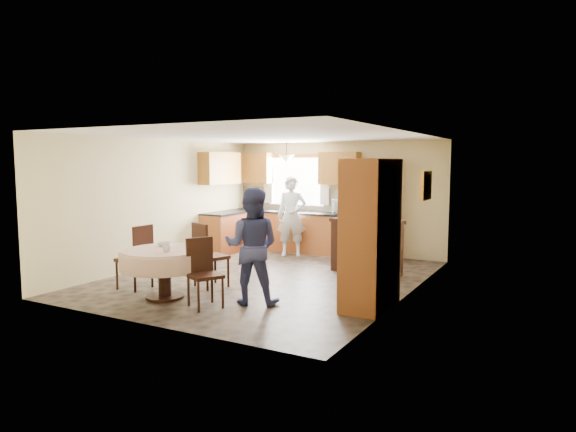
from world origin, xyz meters
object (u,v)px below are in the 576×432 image
(sideboard, at_px, (366,248))
(dining_table, at_px, (164,260))
(oven_tower, at_px, (380,209))
(chair_right, at_px, (203,269))
(chair_back, at_px, (207,252))
(cupboard, at_px, (371,234))
(person_dining, at_px, (252,246))
(chair_left, at_px, (138,254))
(person_sink, at_px, (292,216))

(sideboard, xyz_separation_m, dining_table, (-2.06, -3.12, 0.11))
(oven_tower, distance_m, chair_right, 4.81)
(oven_tower, height_order, chair_right, oven_tower)
(chair_back, bearing_deg, oven_tower, -92.90)
(cupboard, distance_m, person_dining, 1.71)
(person_dining, bearing_deg, chair_left, -14.58)
(sideboard, bearing_deg, chair_left, -122.00)
(chair_left, height_order, chair_right, chair_left)
(person_dining, bearing_deg, sideboard, -124.55)
(chair_right, bearing_deg, cupboard, -34.03)
(sideboard, relative_size, chair_back, 1.23)
(oven_tower, height_order, cupboard, oven_tower)
(sideboard, distance_m, person_sink, 2.30)
(cupboard, xyz_separation_m, chair_left, (-3.64, -0.80, -0.47))
(oven_tower, relative_size, sideboard, 1.61)
(sideboard, xyz_separation_m, chair_right, (-1.28, -3.19, 0.07))
(sideboard, xyz_separation_m, cupboard, (0.83, -2.11, 0.58))
(oven_tower, distance_m, person_dining, 4.25)
(chair_back, bearing_deg, sideboard, -108.81)
(dining_table, xyz_separation_m, person_dining, (1.32, 0.39, 0.26))
(oven_tower, xyz_separation_m, sideboard, (0.24, -1.47, -0.59))
(chair_back, relative_size, person_dining, 0.63)
(dining_table, relative_size, chair_back, 1.23)
(chair_left, bearing_deg, sideboard, 134.95)
(oven_tower, bearing_deg, chair_left, -120.42)
(cupboard, relative_size, chair_right, 2.14)
(chair_right, relative_size, person_sink, 0.56)
(dining_table, relative_size, person_sink, 0.75)
(oven_tower, relative_size, person_sink, 1.22)
(person_sink, height_order, person_dining, person_sink)
(sideboard, bearing_deg, person_sink, 167.91)
(chair_left, xyz_separation_m, person_sink, (0.75, 3.83, 0.29))
(chair_back, height_order, chair_right, chair_back)
(chair_back, bearing_deg, dining_table, 100.64)
(dining_table, bearing_deg, chair_back, 79.64)
(sideboard, distance_m, dining_table, 3.75)
(sideboard, relative_size, dining_table, 1.01)
(dining_table, xyz_separation_m, chair_left, (-0.75, 0.22, -0.00))
(chair_left, relative_size, chair_back, 0.98)
(chair_back, distance_m, chair_right, 1.10)
(chair_back, xyz_separation_m, person_dining, (1.17, -0.44, 0.25))
(chair_back, bearing_deg, person_sink, -66.26)
(dining_table, relative_size, person_dining, 0.78)
(cupboard, height_order, chair_back, cupboard)
(chair_back, xyz_separation_m, chair_right, (0.63, -0.90, -0.05))
(chair_left, bearing_deg, dining_table, 72.99)
(dining_table, distance_m, person_dining, 1.40)
(cupboard, bearing_deg, oven_tower, 106.64)
(oven_tower, height_order, sideboard, oven_tower)
(sideboard, distance_m, person_dining, 2.86)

